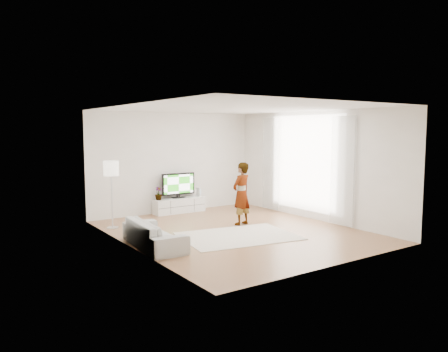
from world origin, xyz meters
TOP-DOWN VIEW (x-y plane):
  - floor at (0.00, 0.00)m, footprint 6.00×6.00m
  - ceiling at (0.00, 0.00)m, footprint 6.00×6.00m
  - wall_left at (-2.50, 0.00)m, footprint 0.02×6.00m
  - wall_right at (2.50, 0.00)m, footprint 0.02×6.00m
  - wall_back at (0.00, 3.00)m, footprint 5.00×0.02m
  - wall_front at (0.00, -3.00)m, footprint 5.00×0.02m
  - window at (2.48, 0.30)m, footprint 0.01×2.60m
  - curtain_near at (2.40, -1.00)m, footprint 0.04×0.70m
  - curtain_far at (2.40, 1.60)m, footprint 0.04×0.70m
  - media_console at (0.03, 2.76)m, footprint 1.48×0.42m
  - television at (0.03, 2.79)m, footprint 1.00×0.20m
  - game_console at (0.68, 2.76)m, footprint 0.06×0.17m
  - potted_plant at (-0.60, 2.77)m, footprint 0.23×0.23m
  - rug at (-0.22, -0.40)m, footprint 2.69×2.14m
  - player at (0.52, 0.49)m, footprint 0.64×0.51m
  - sofa at (-2.10, -0.15)m, footprint 0.84×1.88m
  - floor_lamp at (-2.20, 1.94)m, footprint 0.35×0.35m

SIDE VIEW (x-z plane):
  - floor at x=0.00m, z-range 0.00..0.00m
  - rug at x=-0.22m, z-range 0.00..0.01m
  - media_console at x=0.03m, z-range 0.00..0.42m
  - sofa at x=-2.10m, z-range 0.00..0.54m
  - game_console at x=0.68m, z-range 0.42..0.65m
  - potted_plant at x=-0.60m, z-range 0.42..0.77m
  - player at x=0.52m, z-range 0.01..1.54m
  - television at x=0.03m, z-range 0.45..1.14m
  - floor_lamp at x=-2.20m, z-range 0.55..2.15m
  - curtain_near at x=2.40m, z-range 0.05..2.65m
  - curtain_far at x=2.40m, z-range 0.05..2.65m
  - wall_left at x=-2.50m, z-range 0.00..2.80m
  - wall_right at x=2.50m, z-range 0.00..2.80m
  - wall_back at x=0.00m, z-range 0.00..2.80m
  - wall_front at x=0.00m, z-range 0.00..2.80m
  - window at x=2.48m, z-range 0.20..2.70m
  - ceiling at x=0.00m, z-range 2.80..2.80m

